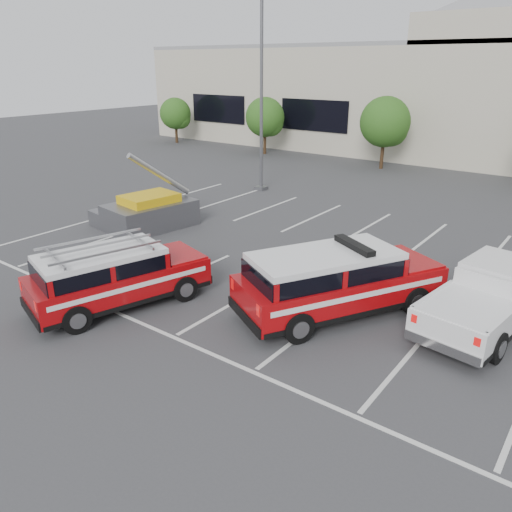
% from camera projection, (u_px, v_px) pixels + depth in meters
% --- Properties ---
extents(ground, '(120.00, 120.00, 0.00)m').
position_uv_depth(ground, '(239.00, 300.00, 15.52)').
color(ground, '#3B3B3E').
rests_on(ground, ground).
extents(stall_markings, '(23.00, 15.00, 0.01)m').
position_uv_depth(stall_markings, '(314.00, 257.00, 18.87)').
color(stall_markings, silver).
rests_on(stall_markings, ground).
extents(convention_building, '(60.00, 16.99, 13.20)m').
position_uv_depth(convention_building, '(505.00, 94.00, 37.45)').
color(convention_building, '#BAB09E').
rests_on(convention_building, ground).
extents(tree_far_left, '(2.77, 2.77, 3.99)m').
position_uv_depth(tree_far_left, '(176.00, 115.00, 44.98)').
color(tree_far_left, '#3F2B19').
rests_on(tree_far_left, ground).
extents(tree_left, '(3.07, 3.07, 4.42)m').
position_uv_depth(tree_left, '(266.00, 119.00, 39.29)').
color(tree_left, '#3F2B19').
rests_on(tree_left, ground).
extents(tree_mid_left, '(3.37, 3.37, 4.85)m').
position_uv_depth(tree_mid_left, '(386.00, 124.00, 33.59)').
color(tree_mid_left, '#3F2B19').
rests_on(tree_mid_left, ground).
extents(light_pole_left, '(0.90, 0.60, 10.24)m').
position_uv_depth(light_pole_left, '(261.00, 96.00, 27.06)').
color(light_pole_left, '#59595E').
rests_on(light_pole_left, ground).
extents(fire_chief_suv, '(4.83, 6.33, 2.12)m').
position_uv_depth(fire_chief_suv, '(337.00, 286.00, 14.42)').
color(fire_chief_suv, '#98070B').
rests_on(fire_chief_suv, ground).
extents(white_pickup, '(2.75, 5.93, 1.75)m').
position_uv_depth(white_pickup, '(491.00, 301.00, 13.89)').
color(white_pickup, silver).
rests_on(white_pickup, ground).
extents(ladder_suv, '(3.42, 5.54, 2.04)m').
position_uv_depth(ladder_suv, '(116.00, 280.00, 14.91)').
color(ladder_suv, '#98070B').
rests_on(ladder_suv, ground).
extents(utility_rig, '(3.86, 4.17, 3.41)m').
position_uv_depth(utility_rig, '(147.00, 213.00, 22.11)').
color(utility_rig, '#59595E').
rests_on(utility_rig, ground).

